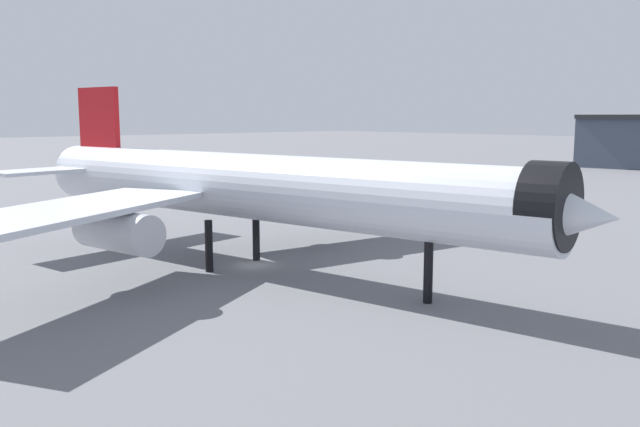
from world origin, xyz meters
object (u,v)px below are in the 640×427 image
airliner_near_gate (251,188)px  baggage_cart_trailing (415,212)px  traffic_cone_near_nose (73,224)px  service_truck_front (487,213)px

airliner_near_gate → baggage_cart_trailing: airliner_near_gate is taller
airliner_near_gate → traffic_cone_near_nose: bearing=174.8°
service_truck_front → traffic_cone_near_nose: service_truck_front is taller
service_truck_front → baggage_cart_trailing: bearing=111.8°
service_truck_front → traffic_cone_near_nose: bearing=141.0°
airliner_near_gate → traffic_cone_near_nose: 38.04m
airliner_near_gate → traffic_cone_near_nose: size_ratio=87.50×
baggage_cart_trailing → traffic_cone_near_nose: size_ratio=3.14×
baggage_cart_trailing → traffic_cone_near_nose: baggage_cart_trailing is taller
traffic_cone_near_nose → baggage_cart_trailing: bearing=56.5°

